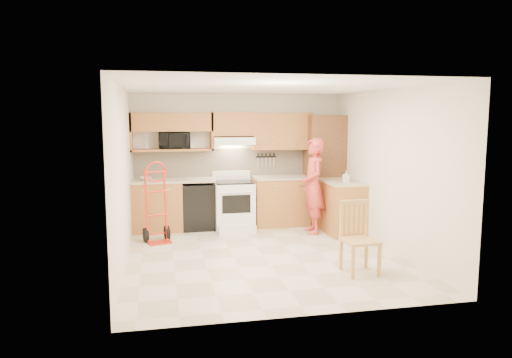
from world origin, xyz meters
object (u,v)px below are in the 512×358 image
object	(u,v)px
range	(234,201)
person	(313,186)
dining_chair	(360,238)
microwave	(174,140)
hand_truck	(157,206)

from	to	relation	value
range	person	distance (m)	1.48
person	dining_chair	bearing A→B (deg)	0.79
microwave	person	size ratio (longest dim) A/B	0.32
dining_chair	person	bearing A→B (deg)	85.18
person	hand_truck	world-z (taller)	person
microwave	person	xyz separation A→B (m)	(2.40, -0.88, -0.79)
microwave	range	bearing A→B (deg)	-21.32
range	microwave	bearing A→B (deg)	162.35
range	person	bearing A→B (deg)	-22.03
microwave	dining_chair	size ratio (longest dim) A/B	0.57
person	hand_truck	bearing A→B (deg)	-84.49
person	hand_truck	size ratio (longest dim) A/B	1.40
dining_chair	range	bearing A→B (deg)	111.47
range	dining_chair	size ratio (longest dim) A/B	1.10
microwave	range	distance (m)	1.57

